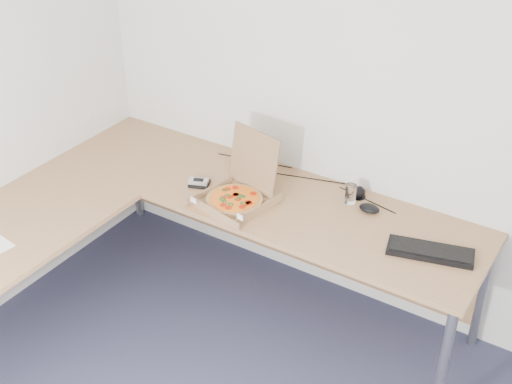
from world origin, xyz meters
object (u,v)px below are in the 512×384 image
Objects in this scene: desk at (165,217)px; keyboard at (430,252)px; drinking_glass at (350,194)px; pizza_box at (237,196)px; wallet at (199,183)px.

desk is 1.36m from keyboard.
keyboard is at bearing -21.56° from drinking_glass.
drinking_glass is 0.26× the size of keyboard.
pizza_box is at bearing 47.22° from desk.
desk is at bearing -141.78° from drinking_glass.
wallet is (-0.27, 0.04, -0.03)m from pizza_box.
wallet is (-1.31, -0.08, -0.00)m from keyboard.
drinking_glass reaches higher than wallet.
keyboard is at bearing 17.23° from desk.
pizza_box reaches higher than wallet.
desk is 6.13× the size of keyboard.
keyboard is at bearing -17.44° from wallet.
wallet is (-0.01, 0.32, 0.04)m from desk.
keyboard reaches higher than desk.
pizza_box is at bearing -147.53° from drinking_glass.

